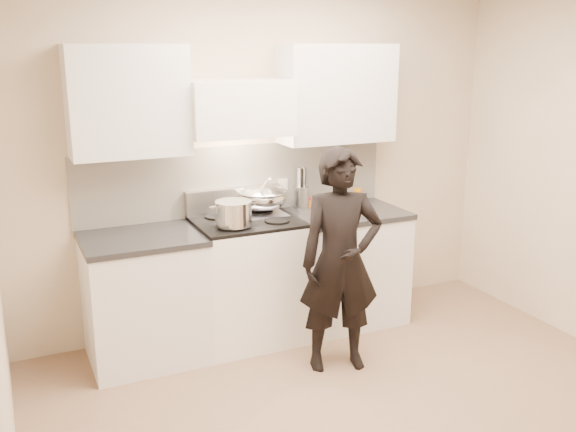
{
  "coord_description": "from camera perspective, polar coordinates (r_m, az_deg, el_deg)",
  "views": [
    {
      "loc": [
        -1.93,
        -2.84,
        2.2
      ],
      "look_at": [
        -0.13,
        1.05,
        1.05
      ],
      "focal_mm": 40.0,
      "sensor_mm": 36.0,
      "label": 1
    }
  ],
  "objects": [
    {
      "name": "counter_left",
      "position": [
        4.68,
        -12.62,
        -7.1
      ],
      "size": [
        0.82,
        0.67,
        0.92
      ],
      "color": "silver",
      "rests_on": "ground"
    },
    {
      "name": "room_shell",
      "position": [
        3.77,
        5.42,
        5.82
      ],
      "size": [
        4.04,
        3.54,
        2.7
      ],
      "color": "beige",
      "rests_on": "ground"
    },
    {
      "name": "spice_jar",
      "position": [
        5.18,
        1.88,
        1.24
      ],
      "size": [
        0.04,
        0.04,
        0.08
      ],
      "color": "#CE6711",
      "rests_on": "counter_right"
    },
    {
      "name": "stove",
      "position": [
        4.88,
        -3.62,
        -5.65
      ],
      "size": [
        0.76,
        0.65,
        0.96
      ],
      "color": "white",
      "rests_on": "ground"
    },
    {
      "name": "stock_pot",
      "position": [
        4.53,
        -4.87,
        0.25
      ],
      "size": [
        0.37,
        0.3,
        0.17
      ],
      "color": "silver",
      "rests_on": "stove"
    },
    {
      "name": "counter_right",
      "position": [
        5.22,
        4.93,
        -4.44
      ],
      "size": [
        0.92,
        0.67,
        0.92
      ],
      "color": "silver",
      "rests_on": "ground"
    },
    {
      "name": "ground_plane",
      "position": [
        4.08,
        8.31,
        -17.75
      ],
      "size": [
        4.0,
        4.0,
        0.0
      ],
      "primitive_type": "plane",
      "color": "#86684F"
    },
    {
      "name": "wok",
      "position": [
        4.9,
        -2.32,
        1.67
      ],
      "size": [
        0.39,
        0.49,
        0.32
      ],
      "color": "silver",
      "rests_on": "stove"
    },
    {
      "name": "person",
      "position": [
        4.37,
        4.69,
        -4.0
      ],
      "size": [
        0.64,
        0.5,
        1.55
      ],
      "primitive_type": "imported",
      "rotation": [
        0.0,
        0.0,
        -0.24
      ],
      "color": "black",
      "rests_on": "ground"
    },
    {
      "name": "oil_glass",
      "position": [
        5.3,
        6.2,
        1.75
      ],
      "size": [
        0.08,
        0.08,
        0.13
      ],
      "color": "#B56208",
      "rests_on": "counter_right"
    },
    {
      "name": "utensil_crock",
      "position": [
        5.16,
        1.21,
        1.84
      ],
      "size": [
        0.12,
        0.12,
        0.33
      ],
      "color": "#BABABA",
      "rests_on": "counter_right"
    }
  ]
}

